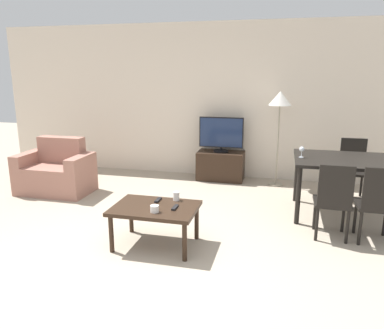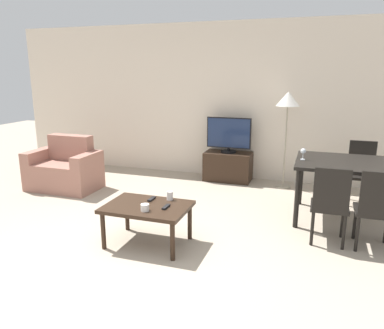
{
  "view_description": "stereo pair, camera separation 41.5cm",
  "coord_description": "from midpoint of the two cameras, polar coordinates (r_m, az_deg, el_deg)",
  "views": [
    {
      "loc": [
        1.41,
        -2.89,
        1.87
      ],
      "look_at": [
        0.23,
        1.85,
        0.65
      ],
      "focal_mm": 35.0,
      "sensor_mm": 36.0,
      "label": 1
    },
    {
      "loc": [
        1.8,
        -2.78,
        1.87
      ],
      "look_at": [
        0.23,
        1.85,
        0.65
      ],
      "focal_mm": 35.0,
      "sensor_mm": 36.0,
      "label": 2
    }
  ],
  "objects": [
    {
      "name": "armchair",
      "position": [
        6.35,
        -17.07,
        -0.82
      ],
      "size": [
        1.11,
        0.67,
        0.85
      ],
      "color": "#9E6B5B",
      "rests_on": "ground_plane"
    },
    {
      "name": "cup_white_near",
      "position": [
        3.93,
        -4.18,
        -6.6
      ],
      "size": [
        0.09,
        0.09,
        0.07
      ],
      "color": "white",
      "rests_on": "coffee_table"
    },
    {
      "name": "remote_secondary",
      "position": [
        4.02,
        -1.02,
        -6.51
      ],
      "size": [
        0.04,
        0.15,
        0.02
      ],
      "color": "black",
      "rests_on": "coffee_table"
    },
    {
      "name": "wine_glass_left",
      "position": [
        5.01,
        18.89,
        1.82
      ],
      "size": [
        0.07,
        0.07,
        0.15
      ],
      "color": "silver",
      "rests_on": "dining_table"
    },
    {
      "name": "dining_table",
      "position": [
        5.16,
        25.05,
        -0.56
      ],
      "size": [
        1.3,
        1.0,
        0.78
      ],
      "color": "black",
      "rests_on": "ground_plane"
    },
    {
      "name": "dining_chair_far",
      "position": [
        6.01,
        26.24,
        -0.71
      ],
      "size": [
        0.4,
        0.4,
        0.9
      ],
      "color": "black",
      "rests_on": "ground_plane"
    },
    {
      "name": "remote_primary",
      "position": [
        4.26,
        -3.39,
        -5.3
      ],
      "size": [
        0.04,
        0.15,
        0.02
      ],
      "color": "black",
      "rests_on": "coffee_table"
    },
    {
      "name": "cup_colored_far",
      "position": [
        4.24,
        -0.6,
        -4.8
      ],
      "size": [
        0.07,
        0.07,
        0.1
      ],
      "color": "white",
      "rests_on": "coffee_table"
    },
    {
      "name": "floor_lamp",
      "position": [
        6.19,
        16.3,
        8.85
      ],
      "size": [
        0.37,
        0.37,
        1.56
      ],
      "color": "gray",
      "rests_on": "ground_plane"
    },
    {
      "name": "tv",
      "position": [
        6.49,
        7.46,
        4.48
      ],
      "size": [
        0.77,
        0.27,
        0.61
      ],
      "color": "black",
      "rests_on": "tv_stand"
    },
    {
      "name": "ground_plane",
      "position": [
        3.76,
        -9.72,
        -16.08
      ],
      "size": [
        18.0,
        18.0,
        0.0
      ],
      "primitive_type": "plane",
      "color": "tan"
    },
    {
      "name": "dining_chair_near_right",
      "position": [
        4.47,
        28.71,
        -5.74
      ],
      "size": [
        0.4,
        0.4,
        0.9
      ],
      "color": "black",
      "rests_on": "ground_plane"
    },
    {
      "name": "wall_back",
      "position": [
        6.79,
        5.05,
        9.57
      ],
      "size": [
        7.9,
        0.06,
        2.7
      ],
      "color": "beige",
      "rests_on": "ground_plane"
    },
    {
      "name": "coffee_table",
      "position": [
        4.12,
        -3.96,
        -6.96
      ],
      "size": [
        0.91,
        0.64,
        0.45
      ],
      "color": "black",
      "rests_on": "ground_plane"
    },
    {
      "name": "tv_stand",
      "position": [
        6.6,
        7.31,
        -0.3
      ],
      "size": [
        0.81,
        0.45,
        0.5
      ],
      "color": "black",
      "rests_on": "ground_plane"
    },
    {
      "name": "dining_chair_near",
      "position": [
        4.41,
        22.88,
        -5.36
      ],
      "size": [
        0.4,
        0.4,
        0.9
      ],
      "color": "black",
      "rests_on": "ground_plane"
    }
  ]
}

